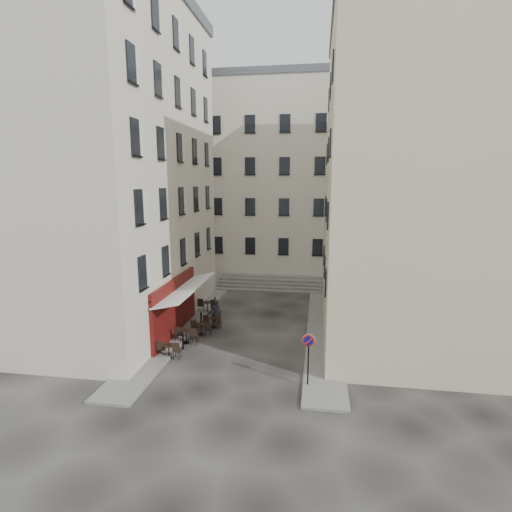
% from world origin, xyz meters
% --- Properties ---
extents(ground, '(90.00, 90.00, 0.00)m').
position_xyz_m(ground, '(0.00, 0.00, 0.00)').
color(ground, black).
rests_on(ground, ground).
extents(sidewalk_left, '(2.00, 22.00, 0.12)m').
position_xyz_m(sidewalk_left, '(-4.50, 4.00, 0.06)').
color(sidewalk_left, slate).
rests_on(sidewalk_left, ground).
extents(sidewalk_right, '(2.00, 18.00, 0.12)m').
position_xyz_m(sidewalk_right, '(4.50, 3.00, 0.06)').
color(sidewalk_right, slate).
rests_on(sidewalk_right, ground).
extents(building_left, '(12.20, 16.20, 20.60)m').
position_xyz_m(building_left, '(-10.50, 3.00, 10.31)').
color(building_left, beige).
rests_on(building_left, ground).
extents(building_right, '(12.20, 14.20, 18.60)m').
position_xyz_m(building_right, '(10.50, 3.50, 9.31)').
color(building_right, beige).
rests_on(building_right, ground).
extents(building_back, '(18.20, 10.20, 18.60)m').
position_xyz_m(building_back, '(-1.00, 19.00, 9.31)').
color(building_back, beige).
rests_on(building_back, ground).
extents(cafe_storefront, '(1.74, 7.30, 3.50)m').
position_xyz_m(cafe_storefront, '(-4.32, 1.00, 1.88)').
color(cafe_storefront, '#4C100A').
rests_on(cafe_storefront, ground).
extents(stone_steps, '(9.00, 3.15, 0.80)m').
position_xyz_m(stone_steps, '(0.00, 12.57, 0.40)').
color(stone_steps, '#5D5A58').
rests_on(stone_steps, ground).
extents(bollard_near, '(0.12, 0.12, 0.98)m').
position_xyz_m(bollard_near, '(-3.25, -1.00, 0.53)').
color(bollard_near, black).
rests_on(bollard_near, ground).
extents(bollard_mid, '(0.12, 0.12, 0.98)m').
position_xyz_m(bollard_mid, '(-3.25, 2.50, 0.53)').
color(bollard_mid, black).
rests_on(bollard_mid, ground).
extents(bollard_far, '(0.12, 0.12, 0.98)m').
position_xyz_m(bollard_far, '(-3.25, 6.00, 0.53)').
color(bollard_far, black).
rests_on(bollard_far, ground).
extents(no_parking_sign, '(0.57, 0.12, 2.52)m').
position_xyz_m(no_parking_sign, '(3.72, -4.10, 1.78)').
color(no_parking_sign, black).
rests_on(no_parking_sign, ground).
extents(bistro_table_a, '(1.30, 0.61, 0.91)m').
position_xyz_m(bistro_table_a, '(-3.60, -2.18, 0.47)').
color(bistro_table_a, black).
rests_on(bistro_table_a, ground).
extents(bistro_table_b, '(1.38, 0.65, 0.97)m').
position_xyz_m(bistro_table_b, '(-3.32, -0.19, 0.50)').
color(bistro_table_b, black).
rests_on(bistro_table_b, ground).
extents(bistro_table_c, '(1.26, 0.59, 0.89)m').
position_xyz_m(bistro_table_c, '(-2.85, 1.20, 0.45)').
color(bistro_table_c, black).
rests_on(bistro_table_c, ground).
extents(bistro_table_d, '(1.18, 0.55, 0.83)m').
position_xyz_m(bistro_table_d, '(-2.48, 2.45, 0.43)').
color(bistro_table_d, black).
rests_on(bistro_table_d, ground).
extents(bistro_table_e, '(1.41, 0.66, 0.99)m').
position_xyz_m(bistro_table_e, '(-3.60, 5.31, 0.51)').
color(bistro_table_e, black).
rests_on(bistro_table_e, ground).
extents(pedestrian, '(0.69, 0.49, 1.77)m').
position_xyz_m(pedestrian, '(-2.34, 2.86, 0.88)').
color(pedestrian, black).
rests_on(pedestrian, ground).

